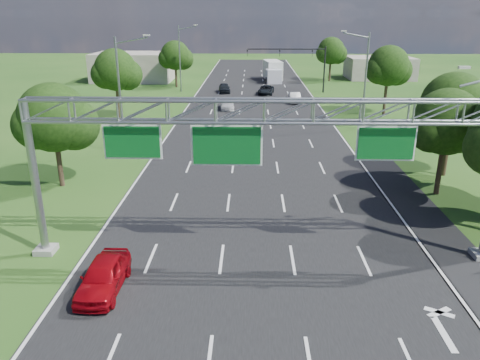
{
  "coord_description": "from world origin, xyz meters",
  "views": [
    {
      "loc": [
        -0.37,
        -9.46,
        11.76
      ],
      "look_at": [
        -0.92,
        13.83,
        3.45
      ],
      "focal_mm": 35.0,
      "sensor_mm": 36.0,
      "label": 1
    }
  ],
  "objects_px": {
    "box_truck": "(273,71)",
    "traffic_signal": "(302,59)",
    "sign_gantry": "(266,124)",
    "red_coupe": "(103,276)"
  },
  "relations": [
    {
      "from": "sign_gantry",
      "to": "traffic_signal",
      "type": "relative_size",
      "value": 1.92
    },
    {
      "from": "sign_gantry",
      "to": "traffic_signal",
      "type": "bearing_deg",
      "value": 82.32
    },
    {
      "from": "sign_gantry",
      "to": "traffic_signal",
      "type": "distance_m",
      "value": 53.51
    },
    {
      "from": "red_coupe",
      "to": "traffic_signal",
      "type": "bearing_deg",
      "value": 76.22
    },
    {
      "from": "traffic_signal",
      "to": "red_coupe",
      "type": "relative_size",
      "value": 2.87
    },
    {
      "from": "box_truck",
      "to": "traffic_signal",
      "type": "bearing_deg",
      "value": -81.53
    },
    {
      "from": "sign_gantry",
      "to": "box_truck",
      "type": "distance_m",
      "value": 66.82
    },
    {
      "from": "sign_gantry",
      "to": "box_truck",
      "type": "bearing_deg",
      "value": 87.16
    },
    {
      "from": "sign_gantry",
      "to": "red_coupe",
      "type": "xyz_separation_m",
      "value": [
        -7.22,
        -3.42,
        -6.17
      ]
    },
    {
      "from": "red_coupe",
      "to": "box_truck",
      "type": "distance_m",
      "value": 70.75
    }
  ]
}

